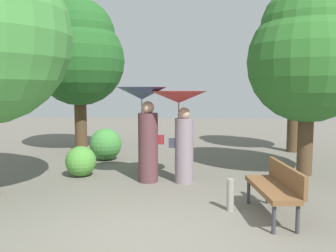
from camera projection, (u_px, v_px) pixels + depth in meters
name	position (u px, v px, depth m)	size (l,w,h in m)	color
ground_plane	(147.00, 235.00, 5.05)	(40.00, 40.00, 0.00)	#6B665B
person_left	(145.00, 119.00, 7.82)	(1.08, 1.08, 2.07)	#563338
person_right	(181.00, 117.00, 7.75)	(1.22, 1.22, 1.98)	gray
park_bench	(276.00, 185.00, 5.72)	(0.68, 1.55, 0.83)	#38383D
tree_near_left	(79.00, 52.00, 11.63)	(2.92, 2.92, 4.90)	#4C3823
tree_near_right	(309.00, 52.00, 8.28)	(2.79, 2.79, 4.47)	#4C3823
tree_mid_right	(296.00, 52.00, 11.40)	(2.37, 2.37, 4.69)	#4C3823
bush_path_left	(106.00, 144.00, 10.31)	(0.91, 0.91, 0.91)	#428C3D
bush_path_right	(81.00, 161.00, 8.40)	(0.71, 0.71, 0.71)	#4C9338
path_marker_post	(230.00, 195.00, 6.03)	(0.12, 0.12, 0.54)	gray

